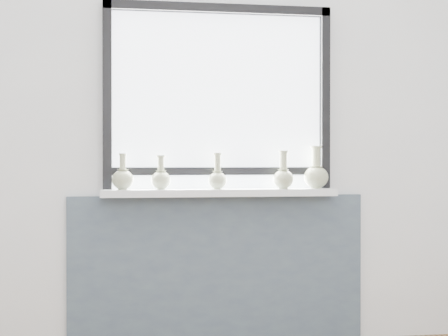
{
  "coord_description": "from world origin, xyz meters",
  "views": [
    {
      "loc": [
        -0.48,
        -1.76,
        1.05
      ],
      "look_at": [
        0.0,
        1.55,
        1.02
      ],
      "focal_mm": 50.0,
      "sensor_mm": 36.0,
      "label": 1
    }
  ],
  "objects": [
    {
      "name": "window",
      "position": [
        0.0,
        1.77,
        1.44
      ],
      "size": [
        1.3,
        0.06,
        1.05
      ],
      "color": "black",
      "rests_on": "windowsill"
    },
    {
      "name": "vase_c",
      "position": [
        -0.01,
        1.7,
        0.96
      ],
      "size": [
        0.11,
        0.11,
        0.2
      ],
      "rotation": [
        0.0,
        0.0,
        -0.35
      ],
      "color": "#AAB18A",
      "rests_on": "windowsill"
    },
    {
      "name": "vase_d",
      "position": [
        0.36,
        1.68,
        0.97
      ],
      "size": [
        0.12,
        0.12,
        0.22
      ],
      "rotation": [
        0.0,
        0.0,
        -0.31
      ],
      "color": "#AAB18A",
      "rests_on": "windowsill"
    },
    {
      "name": "back_wall",
      "position": [
        0.0,
        1.81,
        1.3
      ],
      "size": [
        3.6,
        0.02,
        2.6
      ],
      "primitive_type": "cube",
      "color": "silver",
      "rests_on": "ground"
    },
    {
      "name": "apron_panel",
      "position": [
        0.0,
        1.78,
        0.43
      ],
      "size": [
        1.7,
        0.03,
        0.86
      ],
      "primitive_type": "cube",
      "color": "#475863",
      "rests_on": "ground"
    },
    {
      "name": "vase_e",
      "position": [
        0.56,
        1.71,
        0.98
      ],
      "size": [
        0.14,
        0.14,
        0.24
      ],
      "rotation": [
        0.0,
        0.0,
        -0.24
      ],
      "color": "#AAB18A",
      "rests_on": "windowsill"
    },
    {
      "name": "windowsill",
      "position": [
        0.0,
        1.71,
        0.88
      ],
      "size": [
        1.32,
        0.18,
        0.04
      ],
      "primitive_type": "cube",
      "color": "silver",
      "rests_on": "apron_panel"
    },
    {
      "name": "vase_b",
      "position": [
        -0.33,
        1.71,
        0.96
      ],
      "size": [
        0.11,
        0.11,
        0.19
      ],
      "rotation": [
        0.0,
        0.0,
        -0.2
      ],
      "color": "#AAB18A",
      "rests_on": "windowsill"
    },
    {
      "name": "vase_a",
      "position": [
        -0.54,
        1.7,
        0.96
      ],
      "size": [
        0.12,
        0.12,
        0.2
      ],
      "rotation": [
        0.0,
        0.0,
        0.15
      ],
      "color": "#AAB18A",
      "rests_on": "windowsill"
    }
  ]
}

